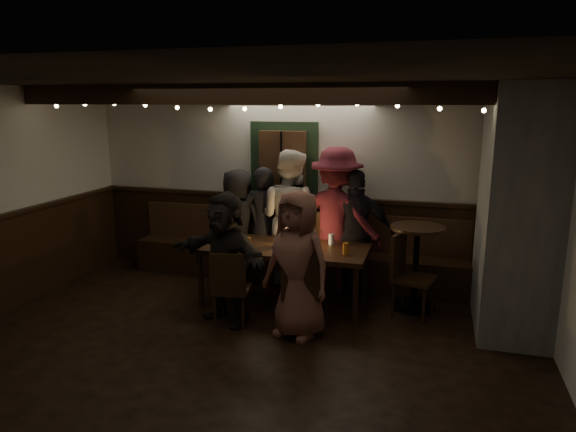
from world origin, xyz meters
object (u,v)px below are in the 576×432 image
(person_d, at_px, (336,219))
(person_e, at_px, (356,232))
(dining_table, at_px, (283,251))
(chair_near_left, at_px, (230,284))
(high_top, at_px, (416,257))
(person_b, at_px, (263,224))
(chair_near_right, at_px, (302,287))
(person_f, at_px, (225,258))
(person_g, at_px, (298,265))
(chair_end, at_px, (407,270))
(person_c, at_px, (289,218))
(person_a, at_px, (238,225))

(person_d, relative_size, person_e, 1.17)
(dining_table, height_order, chair_near_left, dining_table)
(chair_near_left, height_order, high_top, high_top)
(person_b, bearing_deg, chair_near_right, 105.75)
(person_b, xyz_separation_m, person_f, (0.05, -1.42, -0.05))
(person_b, height_order, person_d, person_d)
(person_d, relative_size, person_g, 1.20)
(dining_table, relative_size, chair_end, 2.09)
(person_f, bearing_deg, high_top, 50.25)
(person_f, bearing_deg, person_d, 79.16)
(chair_end, distance_m, person_g, 1.38)
(high_top, distance_m, person_c, 1.75)
(chair_end, relative_size, person_d, 0.52)
(chair_near_left, xyz_separation_m, person_b, (-0.14, 1.52, 0.31))
(person_g, bearing_deg, chair_end, 56.68)
(person_e, height_order, person_f, person_e)
(chair_end, bearing_deg, person_a, 164.32)
(person_d, bearing_deg, person_b, 7.72)
(person_b, distance_m, person_g, 1.77)
(dining_table, height_order, person_d, person_d)
(chair_end, bearing_deg, person_b, 161.06)
(chair_near_left, bearing_deg, person_g, -0.40)
(person_a, xyz_separation_m, person_f, (0.41, -1.40, -0.03))
(chair_near_left, xyz_separation_m, person_d, (0.87, 1.49, 0.45))
(chair_end, distance_m, person_b, 2.08)
(high_top, height_order, person_f, person_f)
(person_e, relative_size, person_g, 1.03)
(person_d, xyz_separation_m, person_g, (-0.11, -1.49, -0.16))
(person_g, bearing_deg, person_a, 147.32)
(person_d, bearing_deg, dining_table, 64.19)
(person_f, bearing_deg, chair_near_left, -24.98)
(person_b, relative_size, person_g, 1.02)
(person_a, relative_size, person_f, 1.03)
(person_f, height_order, person_g, person_g)
(chair_near_right, relative_size, person_b, 0.59)
(dining_table, xyz_separation_m, chair_near_left, (-0.36, -0.79, -0.18))
(person_d, bearing_deg, high_top, 169.13)
(chair_near_right, bearing_deg, person_g, -147.67)
(person_d, bearing_deg, chair_end, 156.13)
(person_c, bearing_deg, person_b, 15.01)
(dining_table, distance_m, person_e, 1.01)
(person_a, bearing_deg, person_g, 136.52)
(person_b, xyz_separation_m, person_e, (1.28, -0.11, 0.01))
(person_d, bearing_deg, person_f, 65.13)
(dining_table, distance_m, chair_near_left, 0.88)
(dining_table, xyz_separation_m, chair_near_right, (0.43, -0.77, -0.13))
(chair_near_right, height_order, high_top, high_top)
(person_a, distance_m, person_g, 1.96)
(dining_table, height_order, person_b, person_b)
(person_a, xyz_separation_m, person_e, (1.64, -0.09, 0.03))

